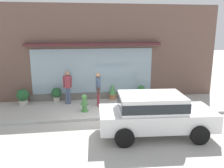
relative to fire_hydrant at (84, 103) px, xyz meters
The scene contains 11 objects.
ground_plane 1.21m from the fire_hydrant, 55.71° to the right, with size 60.00×60.00×0.00m, color #B2AFA8.
curb_strip 1.36m from the fire_hydrant, 60.64° to the right, with size 14.00×0.24×0.12m, color #B2B2AD.
storefront 3.14m from the fire_hydrant, 74.03° to the left, with size 14.00×0.81×5.14m.
fire_hydrant is the anchor object (origin of this frame).
pedestrian_with_handbag 1.15m from the fire_hydrant, 42.70° to the left, with size 0.23×0.69×1.73m.
pedestrian_passerby 1.64m from the fire_hydrant, 122.08° to the left, with size 0.45×0.23×1.75m.
parked_car_white 3.85m from the fire_hydrant, 50.02° to the right, with size 4.27×2.13×1.55m.
potted_plant_window_left 3.45m from the fire_hydrant, 154.35° to the left, with size 0.63×0.63×0.83m.
potted_plant_window_right 2.33m from the fire_hydrant, 128.47° to the left, with size 0.53×0.53×0.75m.
potted_plant_window_center 3.64m from the fire_hydrant, 27.53° to the left, with size 0.42×0.42×0.76m.
potted_plant_doorstep 2.49m from the fire_hydrant, 49.02° to the left, with size 0.43×0.43×0.87m.
Camera 1 is at (-0.91, -9.90, 3.88)m, focal length 38.15 mm.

